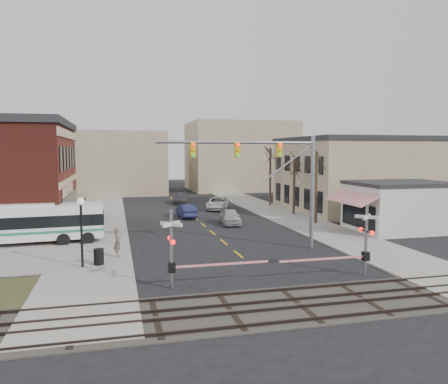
% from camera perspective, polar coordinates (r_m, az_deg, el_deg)
% --- Properties ---
extents(ground, '(160.00, 160.00, 0.00)m').
position_cam_1_polar(ground, '(27.76, 3.02, -9.07)').
color(ground, black).
rests_on(ground, ground).
extents(sidewalk_west, '(5.00, 60.00, 0.12)m').
position_cam_1_polar(sidewalk_west, '(46.23, -15.87, -3.37)').
color(sidewalk_west, gray).
rests_on(sidewalk_west, ground).
extents(sidewalk_east, '(5.00, 60.00, 0.12)m').
position_cam_1_polar(sidewalk_east, '(49.38, 6.77, -2.65)').
color(sidewalk_east, gray).
rests_on(sidewalk_east, ground).
extents(ballast_strip, '(160.00, 5.00, 0.06)m').
position_cam_1_polar(ballast_strip, '(20.57, 9.78, -14.28)').
color(ballast_strip, '#332D28').
rests_on(ballast_strip, ground).
extents(rail_tracks, '(160.00, 3.91, 0.14)m').
position_cam_1_polar(rail_tracks, '(20.54, 9.78, -14.05)').
color(rail_tracks, '#2D231E').
rests_on(rail_tracks, ground).
extents(tan_building, '(20.30, 15.30, 8.50)m').
position_cam_1_polar(tan_building, '(54.68, 19.17, 2.28)').
color(tan_building, gray).
rests_on(tan_building, ground).
extents(awning_shop, '(9.74, 6.20, 4.30)m').
position_cam_1_polar(awning_shop, '(40.77, 21.97, -1.72)').
color(awning_shop, beige).
rests_on(awning_shop, ground).
extents(tree_east_a, '(0.28, 0.28, 6.75)m').
position_cam_1_polar(tree_east_a, '(42.09, 11.96, 0.59)').
color(tree_east_a, '#382B21').
rests_on(tree_east_a, sidewalk_east).
extents(tree_east_b, '(0.28, 0.28, 6.30)m').
position_cam_1_polar(tree_east_b, '(47.67, 9.12, 0.91)').
color(tree_east_b, '#382B21').
rests_on(tree_east_b, sidewalk_east).
extents(tree_east_c, '(0.28, 0.28, 7.20)m').
position_cam_1_polar(tree_east_c, '(55.14, 6.06, 2.02)').
color(tree_east_c, '#382B21').
rests_on(tree_east_c, sidewalk_east).
extents(transit_bus, '(11.54, 3.36, 2.93)m').
position_cam_1_polar(transit_bus, '(35.21, -24.86, -3.71)').
color(transit_bus, silver).
rests_on(transit_bus, ground).
extents(traffic_signal_mast, '(11.06, 0.30, 8.00)m').
position_cam_1_polar(traffic_signal_mast, '(30.12, 6.35, 3.19)').
color(traffic_signal_mast, gray).
rests_on(traffic_signal_mast, ground).
extents(rr_crossing_west, '(5.60, 1.36, 4.00)m').
position_cam_1_polar(rr_crossing_west, '(22.21, -5.77, -7.54)').
color(rr_crossing_west, gray).
rests_on(rr_crossing_west, ground).
extents(rr_crossing_east, '(5.60, 1.36, 4.00)m').
position_cam_1_polar(rr_crossing_east, '(25.32, 17.24, -6.15)').
color(rr_crossing_east, gray).
rests_on(rr_crossing_east, ground).
extents(street_lamp, '(0.44, 0.44, 4.11)m').
position_cam_1_polar(street_lamp, '(26.81, -18.17, -3.15)').
color(street_lamp, black).
rests_on(street_lamp, sidewalk_west).
extents(trash_bin, '(0.60, 0.60, 0.96)m').
position_cam_1_polar(trash_bin, '(27.52, -16.04, -8.12)').
color(trash_bin, black).
rests_on(trash_bin, sidewalk_west).
extents(car_a, '(2.16, 4.40, 1.44)m').
position_cam_1_polar(car_a, '(41.38, 0.82, -3.24)').
color(car_a, '#A1A0A4').
rests_on(car_a, ground).
extents(car_b, '(1.73, 4.23, 1.37)m').
position_cam_1_polar(car_b, '(45.74, -4.97, -2.49)').
color(car_b, '#1A1D41').
rests_on(car_b, ground).
extents(car_c, '(4.06, 5.89, 1.50)m').
position_cam_1_polar(car_c, '(51.69, -0.76, -1.49)').
color(car_c, silver).
rests_on(car_c, ground).
extents(car_d, '(2.76, 4.96, 1.36)m').
position_cam_1_polar(car_d, '(57.99, -5.67, -0.83)').
color(car_d, '#36363B').
rests_on(car_d, ground).
extents(pedestrian_near, '(0.49, 0.72, 1.92)m').
position_cam_1_polar(pedestrian_near, '(29.10, -13.74, -6.36)').
color(pedestrian_near, '#655A51').
rests_on(pedestrian_near, sidewalk_west).
extents(pedestrian_far, '(1.07, 1.16, 1.91)m').
position_cam_1_polar(pedestrian_far, '(34.29, -17.37, -4.69)').
color(pedestrian_far, '#323A58').
rests_on(pedestrian_far, sidewalk_west).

